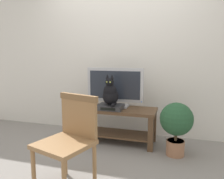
{
  "coord_description": "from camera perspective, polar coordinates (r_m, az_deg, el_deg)",
  "views": [
    {
      "loc": [
        0.89,
        -2.51,
        1.27
      ],
      "look_at": [
        -0.01,
        0.49,
        0.79
      ],
      "focal_mm": 35.8,
      "sensor_mm": 36.0,
      "label": 1
    }
  ],
  "objects": [
    {
      "name": "tv_stand",
      "position": [
        3.31,
        0.25,
        -7.4
      ],
      "size": [
        1.25,
        0.47,
        0.51
      ],
      "color": "#513823",
      "rests_on": "ground"
    },
    {
      "name": "cat",
      "position": [
        3.12,
        -0.42,
        -1.06
      ],
      "size": [
        0.22,
        0.31,
        0.43
      ],
      "color": "black",
      "rests_on": "media_box"
    },
    {
      "name": "wooden_chair",
      "position": [
        2.21,
        -10.58,
        -11.18
      ],
      "size": [
        0.57,
        0.58,
        0.9
      ],
      "color": "olive",
      "rests_on": "ground"
    },
    {
      "name": "ground_plane",
      "position": [
        2.96,
        -2.62,
        -16.81
      ],
      "size": [
        12.0,
        12.0,
        0.0
      ],
      "primitive_type": "plane",
      "color": "gray"
    },
    {
      "name": "potted_plant",
      "position": [
        2.96,
        16.11,
        -8.19
      ],
      "size": [
        0.42,
        0.42,
        0.69
      ],
      "color": "#9E6B4C",
      "rests_on": "ground"
    },
    {
      "name": "back_wall",
      "position": [
        3.67,
        2.74,
        10.69
      ],
      "size": [
        7.0,
        0.12,
        2.8
      ],
      "primitive_type": "cube",
      "color": "silver",
      "rests_on": "ground"
    },
    {
      "name": "tv",
      "position": [
        3.31,
        0.75,
        0.72
      ],
      "size": [
        0.85,
        0.2,
        0.58
      ],
      "color": "#B7B7BC",
      "rests_on": "tv_stand"
    },
    {
      "name": "book_stack",
      "position": [
        3.44,
        -6.44,
        -3.69
      ],
      "size": [
        0.22,
        0.15,
        0.05
      ],
      "color": "#2D2D33",
      "rests_on": "tv_stand"
    },
    {
      "name": "media_box",
      "position": [
        3.17,
        -0.36,
        -4.48
      ],
      "size": [
        0.35,
        0.27,
        0.07
      ],
      "color": "#2D2D30",
      "rests_on": "tv_stand"
    }
  ]
}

